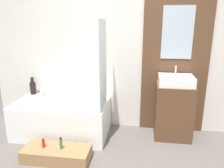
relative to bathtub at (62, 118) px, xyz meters
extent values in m
cube|color=silver|center=(0.80, 0.45, 1.03)|extent=(4.20, 0.06, 2.60)
cube|color=brown|center=(1.70, 0.40, 1.03)|extent=(1.00, 0.03, 2.60)
cube|color=#ADBCCC|center=(1.70, 0.38, 1.29)|extent=(0.45, 0.01, 0.76)
cube|color=white|center=(0.00, 0.00, 0.00)|extent=(1.42, 0.80, 0.53)
cube|color=silver|center=(0.00, 0.00, 0.26)|extent=(1.10, 0.56, 0.01)
cube|color=silver|center=(0.68, -0.12, 0.88)|extent=(0.01, 0.52, 1.22)
cube|color=#997047|center=(0.16, -0.67, -0.19)|extent=(0.86, 0.35, 0.16)
cube|color=brown|center=(1.70, 0.16, 0.15)|extent=(0.54, 0.44, 0.83)
cube|color=white|center=(1.70, 0.16, 0.63)|extent=(0.50, 0.38, 0.14)
cylinder|color=silver|center=(1.70, 0.26, 0.76)|extent=(0.02, 0.02, 0.13)
cylinder|color=black|center=(-0.61, 0.30, 0.37)|extent=(0.10, 0.10, 0.20)
cylinder|color=black|center=(-0.61, 0.30, 0.51)|extent=(0.05, 0.05, 0.09)
sphere|color=white|center=(-0.43, 0.30, 0.32)|extent=(0.10, 0.10, 0.10)
cylinder|color=red|center=(-0.01, -0.67, -0.06)|extent=(0.04, 0.04, 0.10)
cylinder|color=black|center=(-0.01, -0.67, 0.00)|extent=(0.02, 0.02, 0.02)
cylinder|color=#38704C|center=(0.23, -0.67, -0.04)|extent=(0.04, 0.04, 0.13)
cylinder|color=black|center=(0.23, -0.67, 0.04)|extent=(0.02, 0.02, 0.03)
camera|label=1|loc=(1.22, -3.00, 1.45)|focal=35.00mm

